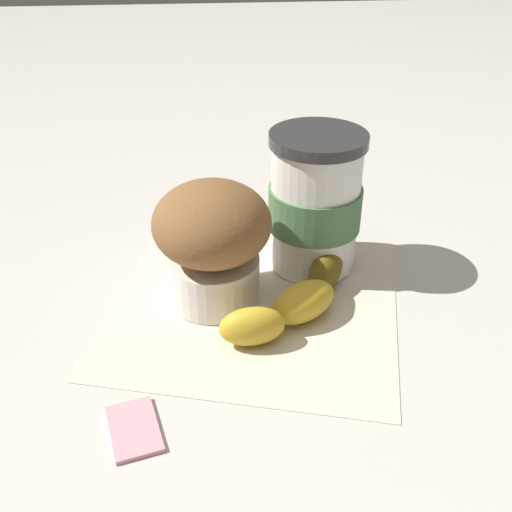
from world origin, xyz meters
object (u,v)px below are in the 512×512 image
(coffee_cup, at_px, (315,203))
(banana, at_px, (296,299))
(sugar_packet, at_px, (134,427))
(muffin, at_px, (213,239))

(coffee_cup, bearing_deg, banana, -18.96)
(coffee_cup, xyz_separation_m, banana, (0.08, -0.03, -0.05))
(coffee_cup, height_order, sugar_packet, coffee_cup)
(coffee_cup, xyz_separation_m, muffin, (0.05, -0.09, -0.00))
(banana, distance_m, sugar_packet, 0.17)
(banana, bearing_deg, coffee_cup, 161.04)
(coffee_cup, height_order, muffin, coffee_cup)
(muffin, distance_m, sugar_packet, 0.17)
(banana, bearing_deg, sugar_packet, -48.11)
(banana, bearing_deg, muffin, -114.33)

